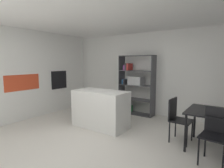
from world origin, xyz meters
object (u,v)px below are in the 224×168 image
built_in_oven (59,80)px  open_bookshelf (135,84)px  dining_table (219,116)px  dining_chair_island_side (177,116)px  kitchen_island (100,109)px  dining_chair_near (216,131)px

built_in_oven → open_bookshelf: size_ratio=0.32×
dining_table → dining_chair_island_side: bearing=179.6°
kitchen_island → dining_table: size_ratio=1.29×
dining_chair_island_side → open_bookshelf: bearing=55.1°
kitchen_island → dining_chair_island_side: (1.83, 0.26, 0.07)m
built_in_oven → dining_chair_island_side: size_ratio=0.65×
built_in_oven → kitchen_island: 2.22m
open_bookshelf → dining_chair_near: open_bookshelf is taller
kitchen_island → dining_chair_near: 2.60m
dining_chair_near → kitchen_island: bearing=-178.5°
dining_table → built_in_oven: bearing=177.9°
built_in_oven → open_bookshelf: open_bookshelf is taller
open_bookshelf → built_in_oven: bearing=-152.7°
dining_chair_near → dining_chair_island_side: bearing=153.7°
built_in_oven → dining_table: bearing=-2.1°
dining_chair_island_side → dining_chair_near: (0.76, -0.49, 0.01)m
open_bookshelf → dining_chair_island_side: (1.69, -1.32, -0.41)m
open_bookshelf → dining_table: size_ratio=1.72×
kitchen_island → open_bookshelf: size_ratio=0.75×
open_bookshelf → dining_chair_island_side: size_ratio=2.06×
open_bookshelf → dining_table: 2.79m
kitchen_island → open_bookshelf: (0.14, 1.58, 0.48)m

